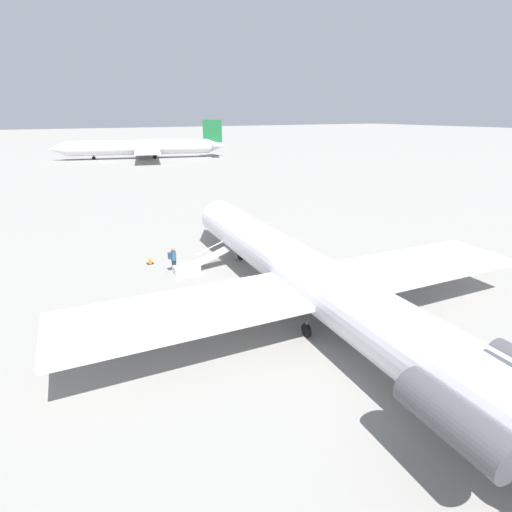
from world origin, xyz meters
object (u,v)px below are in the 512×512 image
at_px(airplane_main, 312,279).
at_px(passenger, 173,258).
at_px(boarding_stairs, 192,266).
at_px(airplane_far_right, 143,147).

relative_size(airplane_main, passenger, 19.66).
bearing_deg(boarding_stairs, airplane_far_right, 82.54).
xyz_separation_m(airplane_far_right, passenger, (-74.61, 16.83, -1.64)).
xyz_separation_m(boarding_stairs, passenger, (0.48, 1.17, 0.62)).
distance_m(airplane_far_right, passenger, 76.51).
distance_m(boarding_stairs, passenger, 1.41).
distance_m(airplane_main, passenger, 10.98).
bearing_deg(airplane_main, passenger, 28.19).
bearing_deg(airplane_far_right, passenger, 91.28).
distance_m(airplane_far_right, boarding_stairs, 76.74).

